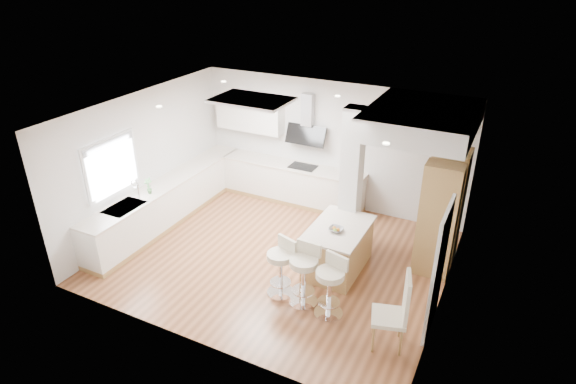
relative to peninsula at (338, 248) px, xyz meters
The scene contains 18 objects.
ground 1.23m from the peninsula, behind, with size 6.00×6.00×0.00m, color #925936.
ceiling 1.23m from the peninsula, behind, with size 6.00×5.00×0.02m, color silver.
wall_back 2.77m from the peninsula, 116.08° to the left, with size 6.00×0.04×2.80m, color beige.
wall_left 4.26m from the peninsula, behind, with size 0.04×5.00×2.80m, color beige.
wall_right 2.10m from the peninsula, ahead, with size 0.04×5.00×2.80m, color beige.
skylight 3.06m from the peninsula, 167.31° to the left, with size 4.10×2.10×0.06m.
window_left 4.42m from the peninsula, 165.44° to the right, with size 0.06×1.28×1.07m.
doorway_right 2.06m from the peninsula, 22.67° to the right, with size 0.05×1.00×2.10m.
counter_left 3.84m from the peninsula, behind, with size 0.63×4.50×1.35m.
counter_back 2.92m from the peninsula, 134.98° to the left, with size 3.62×0.63×2.50m.
pillar 1.25m from the peninsula, 96.77° to the left, with size 0.35×0.35×2.80m.
soffit 2.67m from the peninsula, 52.24° to the left, with size 1.78×2.20×0.40m.
oven_column 1.96m from the peninsula, 34.74° to the left, with size 0.63×1.21×2.10m.
peninsula is the anchor object (origin of this frame).
bar_stool_a 1.24m from the peninsula, 118.05° to the right, with size 0.58×0.58×1.02m.
bar_stool_b 1.14m from the peninsula, 97.24° to the right, with size 0.50×0.50×1.07m.
bar_stool_c 1.26m from the peninsula, 74.24° to the right, with size 0.57×0.57×1.04m.
dining_chair 2.04m from the peninsula, 44.71° to the right, with size 0.59×0.59×1.23m.
Camera 1 is at (3.58, -6.70, 5.15)m, focal length 30.00 mm.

